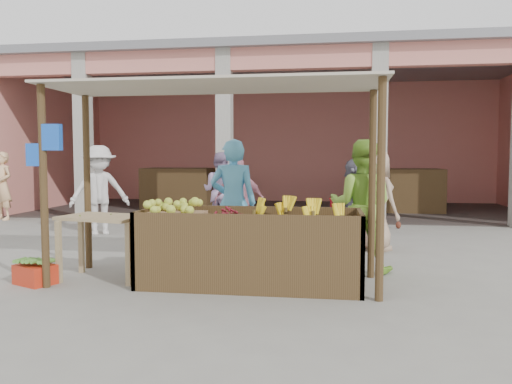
% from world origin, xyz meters
% --- Properties ---
extents(ground, '(60.00, 60.00, 0.00)m').
position_xyz_m(ground, '(0.00, 0.00, 0.00)').
color(ground, slate).
rests_on(ground, ground).
extents(market_building, '(14.40, 6.40, 4.20)m').
position_xyz_m(market_building, '(0.05, 8.93, 2.70)').
color(market_building, '#E08275').
rests_on(market_building, ground).
extents(fruit_stall, '(2.60, 0.95, 0.80)m').
position_xyz_m(fruit_stall, '(0.50, 0.00, 0.40)').
color(fruit_stall, '#4A351D').
rests_on(fruit_stall, ground).
extents(stall_awning, '(4.09, 1.35, 2.39)m').
position_xyz_m(stall_awning, '(-0.01, 0.06, 1.98)').
color(stall_awning, '#4A351D').
rests_on(stall_awning, ground).
extents(banana_heap, '(1.13, 0.62, 0.21)m').
position_xyz_m(banana_heap, '(1.04, -0.06, 0.90)').
color(banana_heap, yellow).
rests_on(banana_heap, fruit_stall).
extents(melon_tray, '(0.69, 0.60, 0.19)m').
position_xyz_m(melon_tray, '(-0.42, -0.04, 0.89)').
color(melon_tray, '#8F694A').
rests_on(melon_tray, fruit_stall).
extents(berry_heap, '(0.42, 0.35, 0.13)m').
position_xyz_m(berry_heap, '(0.21, 0.01, 0.87)').
color(berry_heap, maroon).
rests_on(berry_heap, fruit_stall).
extents(side_table, '(1.10, 0.84, 0.80)m').
position_xyz_m(side_table, '(-1.37, 0.04, 0.66)').
color(side_table, tan).
rests_on(side_table, ground).
extents(papaya_pile, '(0.70, 0.40, 0.20)m').
position_xyz_m(papaya_pile, '(-1.37, 0.04, 0.90)').
color(papaya_pile, '#49892C').
rests_on(papaya_pile, side_table).
extents(red_crate, '(0.55, 0.48, 0.23)m').
position_xyz_m(red_crate, '(-2.07, -0.33, 0.12)').
color(red_crate, red).
rests_on(red_crate, ground).
extents(plantain_bundle, '(0.37, 0.26, 0.07)m').
position_xyz_m(plantain_bundle, '(-2.07, -0.33, 0.27)').
color(plantain_bundle, '#559435').
rests_on(plantain_bundle, red_crate).
extents(produce_sacks, '(0.78, 0.49, 0.60)m').
position_xyz_m(produce_sacks, '(2.72, 5.08, 0.30)').
color(produce_sacks, maroon).
rests_on(produce_sacks, ground).
extents(vendor_blue, '(0.74, 0.57, 1.89)m').
position_xyz_m(vendor_blue, '(0.09, 1.04, 0.95)').
color(vendor_blue, '#52A9D6').
rests_on(vendor_blue, ground).
extents(vendor_green, '(0.97, 0.67, 1.85)m').
position_xyz_m(vendor_green, '(1.84, 0.96, 0.92)').
color(vendor_green, '#8BC53C').
rests_on(vendor_green, ground).
extents(motorcycle, '(0.77, 1.79, 0.91)m').
position_xyz_m(motorcycle, '(1.02, 2.13, 0.45)').
color(motorcycle, maroon).
rests_on(motorcycle, ground).
extents(shopper_a, '(1.36, 1.12, 1.89)m').
position_xyz_m(shopper_a, '(-3.06, 3.47, 0.95)').
color(shopper_a, silver).
rests_on(shopper_a, ground).
extents(shopper_b, '(1.02, 0.66, 1.61)m').
position_xyz_m(shopper_b, '(-0.14, 2.81, 0.80)').
color(shopper_b, '#C47A8D').
rests_on(shopper_b, ground).
extents(shopper_c, '(1.03, 1.02, 1.83)m').
position_xyz_m(shopper_c, '(2.17, 2.51, 0.91)').
color(shopper_c, tan).
rests_on(shopper_c, ground).
extents(shopper_d, '(0.96, 1.56, 1.57)m').
position_xyz_m(shopper_d, '(1.93, 4.43, 0.79)').
color(shopper_d, '#514F5C').
rests_on(shopper_d, ground).
extents(shopper_e, '(0.77, 0.68, 1.72)m').
position_xyz_m(shopper_e, '(-6.43, 5.27, 0.86)').
color(shopper_e, '#F6BC84').
rests_on(shopper_e, ground).
extents(shopper_f, '(0.96, 0.68, 1.78)m').
position_xyz_m(shopper_f, '(-0.85, 4.46, 0.89)').
color(shopper_f, '#957CA4').
rests_on(shopper_f, ground).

